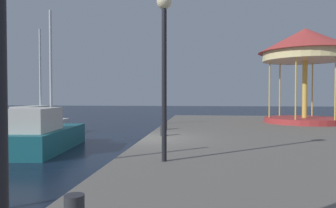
{
  "coord_description": "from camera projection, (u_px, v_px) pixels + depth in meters",
  "views": [
    {
      "loc": [
        2.2,
        -11.47,
        2.38
      ],
      "look_at": [
        0.26,
        5.82,
        1.91
      ],
      "focal_mm": 33.29,
      "sensor_mm": 36.0,
      "label": 1
    }
  ],
  "objects": [
    {
      "name": "bollard_north",
      "position": [
        165.0,
        125.0,
        14.52
      ],
      "size": [
        0.24,
        0.24,
        0.4
      ],
      "primitive_type": "cylinder",
      "color": "#2D2D33",
      "rests_on": "quay_dock"
    },
    {
      "name": "quay_dock",
      "position": [
        334.0,
        152.0,
        10.93
      ],
      "size": [
        13.56,
        27.14,
        0.8
      ],
      "primitive_type": "cube",
      "color": "slate",
      "rests_on": "ground"
    },
    {
      "name": "ground_plane",
      "position": [
        144.0,
        159.0,
        11.7
      ],
      "size": [
        120.0,
        120.0,
        0.0
      ],
      "primitive_type": "plane",
      "color": "black"
    },
    {
      "name": "bollard_center",
      "position": [
        163.0,
        131.0,
        12.27
      ],
      "size": [
        0.24,
        0.24,
        0.4
      ],
      "primitive_type": "cylinder",
      "color": "#2D2D33",
      "rests_on": "quay_dock"
    },
    {
      "name": "lamp_post_mid_promenade",
      "position": [
        164.0,
        46.0,
        7.42
      ],
      "size": [
        0.36,
        0.36,
        4.0
      ],
      "color": "black",
      "rests_on": "quay_dock"
    },
    {
      "name": "sailboat_white",
      "position": [
        36.0,
        124.0,
        19.08
      ],
      "size": [
        1.97,
        6.02,
        6.57
      ],
      "color": "white",
      "rests_on": "ground"
    },
    {
      "name": "sailboat_teal",
      "position": [
        43.0,
        135.0,
        13.36
      ],
      "size": [
        2.46,
        5.37,
        6.27
      ],
      "color": "#19606B",
      "rests_on": "ground"
    },
    {
      "name": "carousel",
      "position": [
        305.0,
        53.0,
        17.94
      ],
      "size": [
        5.27,
        5.27,
        5.46
      ],
      "color": "#B23333",
      "rests_on": "quay_dock"
    }
  ]
}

